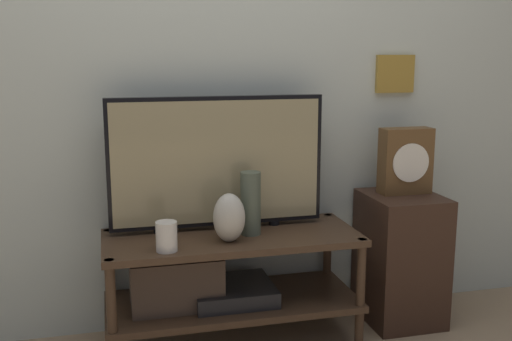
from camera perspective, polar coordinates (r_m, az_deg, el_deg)
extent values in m
cube|color=beige|center=(2.80, -3.67, 12.29)|extent=(6.40, 0.06, 2.70)
cube|color=olive|center=(3.05, 13.10, 8.96)|extent=(0.20, 0.02, 0.18)
cube|color=#BCB299|center=(3.05, 13.16, 8.95)|extent=(0.16, 0.01, 0.15)
cube|color=#422D1E|center=(2.65, -2.30, -6.42)|extent=(1.12, 0.46, 0.03)
cube|color=#422D1E|center=(2.75, -2.25, -12.39)|extent=(1.12, 0.46, 0.03)
cylinder|color=#422D1E|center=(2.50, -13.55, -13.78)|extent=(0.04, 0.04, 0.51)
cylinder|color=#422D1E|center=(2.71, 9.90, -11.59)|extent=(0.04, 0.04, 0.51)
cylinder|color=#422D1E|center=(2.87, -13.69, -10.42)|extent=(0.04, 0.04, 0.51)
cylinder|color=#422D1E|center=(3.05, 6.78, -8.82)|extent=(0.04, 0.04, 0.51)
cube|color=black|center=(2.73, -2.26, -11.43)|extent=(0.36, 0.33, 0.07)
cube|color=#47382D|center=(2.67, -7.64, -10.30)|extent=(0.39, 0.26, 0.23)
cylinder|color=black|center=(2.70, -9.20, -5.67)|extent=(0.05, 0.05, 0.02)
cylinder|color=black|center=(2.79, 1.73, -4.97)|extent=(0.05, 0.05, 0.02)
cube|color=black|center=(2.66, -3.72, 0.86)|extent=(0.96, 0.04, 0.58)
cube|color=#998C66|center=(2.65, -3.65, 0.80)|extent=(0.93, 0.01, 0.54)
ellipsoid|color=beige|center=(2.52, -2.57, -4.51)|extent=(0.14, 0.13, 0.21)
cylinder|color=#4C5647|center=(2.61, -0.52, -3.14)|extent=(0.09, 0.09, 0.28)
cylinder|color=silver|center=(2.44, -8.52, -6.23)|extent=(0.09, 0.09, 0.12)
cube|color=#382319|center=(3.02, 13.58, -8.09)|extent=(0.34, 0.39, 0.63)
cube|color=brown|center=(2.94, 14.04, 0.90)|extent=(0.25, 0.10, 0.32)
cylinder|color=white|center=(2.90, 14.54, 0.71)|extent=(0.18, 0.01, 0.18)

